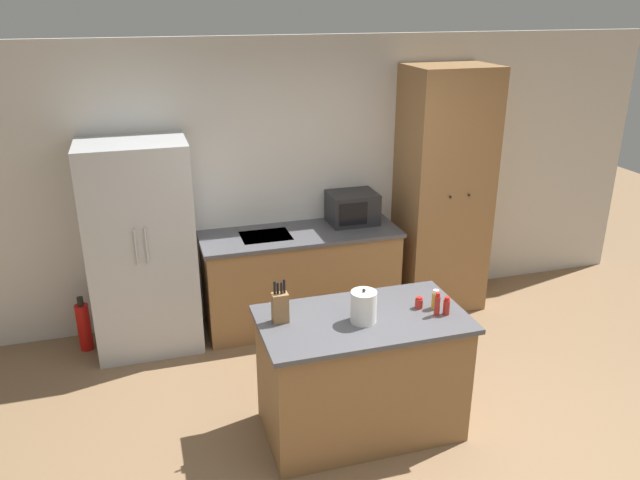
# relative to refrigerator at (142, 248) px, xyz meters

# --- Properties ---
(ground_plane) EXTENTS (14.00, 14.00, 0.00)m
(ground_plane) POSITION_rel_refrigerator_xyz_m (1.48, -1.98, -0.92)
(ground_plane) COLOR #846647
(wall_back) EXTENTS (7.20, 0.06, 2.60)m
(wall_back) POSITION_rel_refrigerator_xyz_m (1.48, 0.35, 0.38)
(wall_back) COLOR beige
(wall_back) RESTS_ON ground_plane
(refrigerator) EXTENTS (0.87, 0.67, 1.83)m
(refrigerator) POSITION_rel_refrigerator_xyz_m (0.00, 0.00, 0.00)
(refrigerator) COLOR #B7BABC
(refrigerator) RESTS_ON ground_plane
(back_counter) EXTENTS (1.81, 0.66, 0.91)m
(back_counter) POSITION_rel_refrigerator_xyz_m (1.39, 0.01, -0.46)
(back_counter) COLOR olive
(back_counter) RESTS_ON ground_plane
(pantry_cabinet) EXTENTS (0.79, 0.64, 2.34)m
(pantry_cabinet) POSITION_rel_refrigerator_xyz_m (2.81, 0.01, 0.25)
(pantry_cabinet) COLOR olive
(pantry_cabinet) RESTS_ON ground_plane
(kitchen_island) EXTENTS (1.40, 0.78, 0.90)m
(kitchen_island) POSITION_rel_refrigerator_xyz_m (1.38, -1.65, -0.47)
(kitchen_island) COLOR olive
(kitchen_island) RESTS_ON ground_plane
(microwave) EXTENTS (0.44, 0.37, 0.29)m
(microwave) POSITION_rel_refrigerator_xyz_m (1.93, 0.12, 0.14)
(microwave) COLOR #232326
(microwave) RESTS_ON back_counter
(knife_block) EXTENTS (0.11, 0.07, 0.30)m
(knife_block) POSITION_rel_refrigerator_xyz_m (0.84, -1.55, 0.09)
(knife_block) COLOR olive
(knife_block) RESTS_ON kitchen_island
(spice_bottle_tall_dark) EXTENTS (0.05, 0.05, 0.08)m
(spice_bottle_tall_dark) POSITION_rel_refrigerator_xyz_m (1.80, -1.64, 0.02)
(spice_bottle_tall_dark) COLOR #B2281E
(spice_bottle_tall_dark) RESTS_ON kitchen_island
(spice_bottle_short_red) EXTENTS (0.05, 0.05, 0.14)m
(spice_bottle_short_red) POSITION_rel_refrigerator_xyz_m (1.90, -1.67, 0.05)
(spice_bottle_short_red) COLOR gold
(spice_bottle_short_red) RESTS_ON kitchen_island
(spice_bottle_amber_oil) EXTENTS (0.05, 0.05, 0.13)m
(spice_bottle_amber_oil) POSITION_rel_refrigerator_xyz_m (1.94, -1.77, 0.04)
(spice_bottle_amber_oil) COLOR #B2281E
(spice_bottle_amber_oil) RESTS_ON kitchen_island
(spice_bottle_green_herb) EXTENTS (0.04, 0.04, 0.17)m
(spice_bottle_green_herb) POSITION_rel_refrigerator_xyz_m (1.87, -1.77, 0.06)
(spice_bottle_green_herb) COLOR #B2281E
(spice_bottle_green_herb) RESTS_ON kitchen_island
(kettle) EXTENTS (0.17, 0.17, 0.24)m
(kettle) POSITION_rel_refrigerator_xyz_m (1.36, -1.71, 0.09)
(kettle) COLOR white
(kettle) RESTS_ON kitchen_island
(fire_extinguisher) EXTENTS (0.12, 0.12, 0.50)m
(fire_extinguisher) POSITION_rel_refrigerator_xyz_m (-0.55, 0.06, -0.69)
(fire_extinguisher) COLOR red
(fire_extinguisher) RESTS_ON ground_plane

